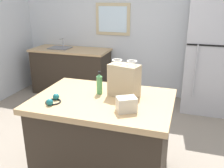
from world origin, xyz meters
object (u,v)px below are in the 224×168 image
object	(u,v)px
refrigerator	(210,56)
small_box	(126,104)
ear_defenders	(53,100)
bottle	(99,84)
kitchen_island	(103,138)
shopping_bag	(124,80)

from	to	relation	value
refrigerator	small_box	world-z (taller)	refrigerator
small_box	ear_defenders	world-z (taller)	small_box
bottle	small_box	bearing A→B (deg)	-41.36
refrigerator	ear_defenders	xyz separation A→B (m)	(-1.52, -2.40, -0.02)
kitchen_island	shopping_bag	bearing A→B (deg)	35.62
bottle	ear_defenders	size ratio (longest dim) A/B	1.21
small_box	bottle	bearing A→B (deg)	138.64
shopping_bag	small_box	world-z (taller)	shopping_bag
refrigerator	bottle	world-z (taller)	refrigerator
kitchen_island	ear_defenders	xyz separation A→B (m)	(-0.42, -0.24, 0.47)
kitchen_island	small_box	distance (m)	0.63
kitchen_island	small_box	bearing A→B (deg)	-36.17
refrigerator	ear_defenders	bearing A→B (deg)	-122.38
shopping_bag	small_box	size ratio (longest dim) A/B	2.22
refrigerator	kitchen_island	bearing A→B (deg)	-117.06
shopping_bag	refrigerator	bearing A→B (deg)	65.55
kitchen_island	refrigerator	world-z (taller)	refrigerator
refrigerator	small_box	distance (m)	2.52
bottle	refrigerator	bearing A→B (deg)	60.06
kitchen_island	bottle	size ratio (longest dim) A/B	5.68
kitchen_island	bottle	world-z (taller)	bottle
refrigerator	shopping_bag	xyz separation A→B (m)	(-0.93, -2.04, 0.13)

